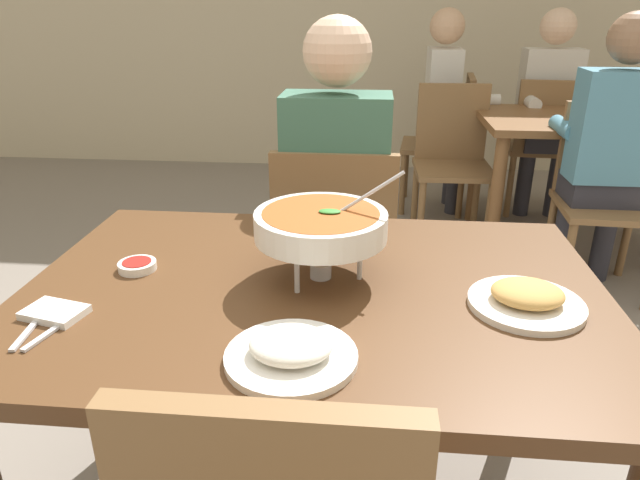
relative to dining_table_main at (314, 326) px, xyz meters
The scene contains 18 objects.
dining_table_main is the anchor object (origin of this frame).
chair_diner_main 0.75m from the dining_table_main, 90.00° to the left, with size 0.44×0.44×0.90m.
diner_main 0.78m from the dining_table_main, 90.00° to the left, with size 0.40×0.45×1.31m.
curry_bowl 0.24m from the dining_table_main, 76.02° to the left, with size 0.33×0.30×0.26m.
rice_plate 0.32m from the dining_table_main, 92.11° to the right, with size 0.24×0.24×0.06m.
appetizer_plate 0.47m from the dining_table_main, ahead, with size 0.24×0.24×0.06m.
sauce_dish 0.45m from the dining_table_main, behind, with size 0.09×0.09×0.02m.
napkin_folded 0.56m from the dining_table_main, 160.70° to the right, with size 0.12×0.08×0.02m, color white.
fork_utensil 0.59m from the dining_table_main, 156.70° to the right, with size 0.01×0.17×0.01m, color silver.
spoon_utensil 0.55m from the dining_table_main, 154.58° to the right, with size 0.01×0.17×0.01m, color silver.
dining_table_far 2.47m from the dining_table_main, 60.26° to the left, with size 1.00×0.80×0.75m.
chair_bg_left 2.92m from the dining_table_main, 65.01° to the left, with size 0.47×0.47×0.90m.
chair_bg_middle 2.78m from the dining_table_main, 76.83° to the left, with size 0.48×0.48×0.90m.
chair_bg_right 2.06m from the dining_table_main, 52.47° to the left, with size 0.47×0.47×0.90m.
chair_bg_corner 2.31m from the dining_table_main, 75.09° to the left, with size 0.45×0.45×0.90m.
patron_bg_left 2.98m from the dining_table_main, 65.32° to the left, with size 0.40×0.45×1.31m.
patron_bg_middle 2.78m from the dining_table_main, 77.53° to the left, with size 0.45×0.40×1.31m.
patron_bg_right 2.00m from the dining_table_main, 52.43° to the left, with size 0.40×0.45×1.31m.
Camera 1 is at (0.12, -1.13, 1.35)m, focal length 31.87 mm.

